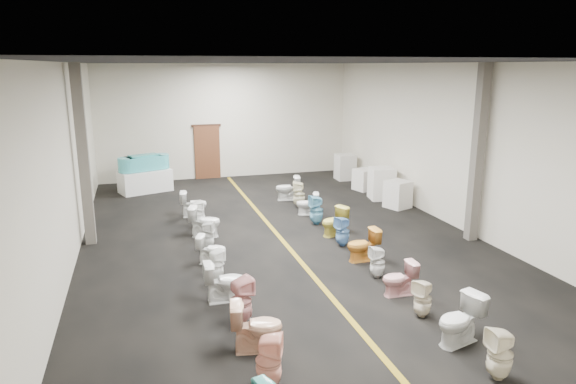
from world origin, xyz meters
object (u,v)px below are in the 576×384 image
object	(u,v)px
toilet_left_8	(205,221)
appliance_crate_b	(382,183)
appliance_crate_c	(365,180)
toilet_left_5	(216,265)
toilet_left_3	(241,301)
toilet_right_10	(299,194)
toilet_left_1	(269,361)
toilet_right_11	(288,188)
toilet_right_4	(377,262)
toilet_right_8	(316,210)
bathtub	(144,162)
appliance_crate_d	(345,167)
toilet_left_10	(194,204)
toilet_left_6	(212,249)
toilet_left_7	(207,236)
toilet_right_3	(399,279)
toilet_right_6	(343,231)
display_table	(145,181)
toilet_right_7	(334,222)
toilet_right_5	(363,245)
toilet_right_9	(307,204)
toilet_right_1	(460,320)
toilet_right_0	(500,354)
toilet_left_9	(196,214)
toilet_left_2	(257,326)
toilet_left_4	(225,281)
appliance_crate_a	(398,194)

from	to	relation	value
toilet_left_8	appliance_crate_b	bearing A→B (deg)	-52.54
appliance_crate_c	toilet_left_5	world-z (taller)	appliance_crate_c
toilet_left_3	toilet_right_10	bearing A→B (deg)	-43.06
toilet_left_1	toilet_right_11	xyz separation A→B (m)	(3.19, 9.88, 0.00)
toilet_left_5	toilet_right_4	world-z (taller)	toilet_right_4
toilet_right_8	toilet_right_11	size ratio (longest dim) A/B	1.03
bathtub	appliance_crate_d	world-z (taller)	bathtub
toilet_left_10	toilet_right_8	xyz separation A→B (m)	(3.27, -1.78, 0.03)
toilet_left_6	toilet_left_8	size ratio (longest dim) A/B	0.82
toilet_left_7	toilet_right_3	bearing A→B (deg)	-114.98
toilet_left_10	toilet_right_6	distance (m)	4.94
toilet_left_5	display_table	bearing A→B (deg)	-14.99
bathtub	toilet_right_3	size ratio (longest dim) A/B	2.56
toilet_left_7	toilet_right_10	bearing A→B (deg)	-23.88
toilet_left_10	toilet_right_7	distance (m)	4.42
toilet_right_5	toilet_left_7	bearing A→B (deg)	-118.78
display_table	toilet_left_6	xyz separation A→B (m)	(1.29, -7.57, -0.05)
toilet_right_9	toilet_left_6	bearing A→B (deg)	-30.88
toilet_right_1	toilet_right_3	bearing A→B (deg)	166.49
toilet_right_5	toilet_right_8	xyz separation A→B (m)	(-0.09, 2.97, 0.04)
toilet_left_7	toilet_right_0	xyz separation A→B (m)	(3.29, -6.62, 0.05)
toilet_left_8	toilet_left_9	world-z (taller)	toilet_left_8
bathtub	toilet_right_5	bearing A→B (deg)	-82.23
toilet_right_7	toilet_left_9	bearing A→B (deg)	-139.39
toilet_right_0	toilet_right_10	bearing A→B (deg)	-178.00
toilet_left_2	toilet_left_10	xyz separation A→B (m)	(-0.12, 7.82, -0.02)
toilet_right_5	toilet_right_11	distance (m)	5.82
toilet_left_5	toilet_right_11	world-z (taller)	toilet_right_11
toilet_right_9	toilet_right_8	bearing A→B (deg)	12.17
toilet_left_2	toilet_right_7	xyz separation A→B (m)	(3.28, 4.99, -0.03)
toilet_left_6	toilet_right_11	distance (m)	5.97
bathtub	toilet_left_9	world-z (taller)	bathtub
display_table	toilet_right_1	xyz separation A→B (m)	(4.64, -12.21, 0.02)
appliance_crate_d	toilet_left_6	world-z (taller)	appliance_crate_d
toilet_left_4	toilet_left_8	distance (m)	3.97
appliance_crate_b	toilet_left_3	xyz separation A→B (m)	(-6.30, -7.22, -0.10)
toilet_left_4	toilet_left_10	size ratio (longest dim) A/B	1.02
toilet_right_11	appliance_crate_c	bearing A→B (deg)	111.57
appliance_crate_c	bathtub	bearing A→B (deg)	165.43
toilet_left_8	toilet_right_0	bearing A→B (deg)	-139.55
toilet_left_7	toilet_right_4	bearing A→B (deg)	-107.13
toilet_left_7	toilet_right_3	xyz separation A→B (m)	(3.26, -3.69, -0.01)
toilet_right_0	toilet_left_4	bearing A→B (deg)	-135.07
toilet_left_8	toilet_left_10	world-z (taller)	toilet_left_8
appliance_crate_a	toilet_right_11	xyz separation A→B (m)	(-3.10, 1.89, -0.02)
toilet_right_0	toilet_left_7	bearing A→B (deg)	-151.24
toilet_left_10	toilet_right_7	xyz separation A→B (m)	(3.40, -2.83, -0.01)
toilet_left_1	appliance_crate_a	bearing A→B (deg)	-15.75
toilet_left_2	toilet_right_6	distance (m)	5.22
toilet_left_10	appliance_crate_b	bearing A→B (deg)	-78.10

